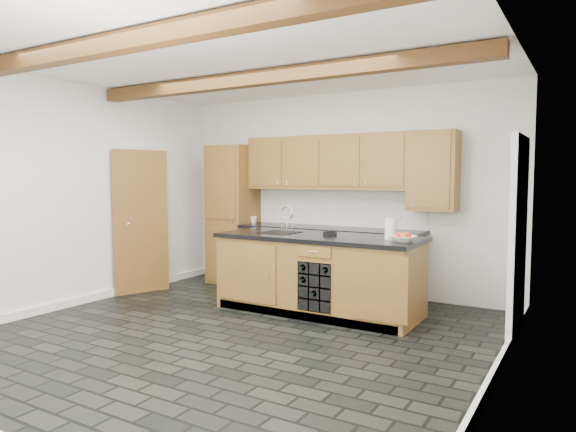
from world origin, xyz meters
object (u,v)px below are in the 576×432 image
island (318,274)px  fruit_bowl (403,239)px  kitchen_scale (330,233)px  paper_towel (391,229)px

island → fruit_bowl: size_ratio=9.09×
island → kitchen_scale: size_ratio=13.08×
kitchen_scale → paper_towel: bearing=-28.0°
island → fruit_bowl: (1.07, -0.11, 0.50)m
island → kitchen_scale: (0.10, 0.10, 0.49)m
island → paper_towel: 1.05m
paper_towel → fruit_bowl: bearing=-37.5°
kitchen_scale → paper_towel: size_ratio=0.83×
kitchen_scale → fruit_bowl: size_ratio=0.69×
island → kitchen_scale: bearing=42.9°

